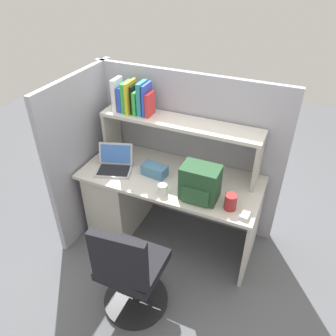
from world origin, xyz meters
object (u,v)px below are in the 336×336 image
laptop (115,164)px  tissue_box (154,170)px  paper_cup (163,189)px  backpack (200,183)px  computer_mouse (245,215)px  office_chair (131,275)px  snack_canister (231,202)px

laptop → tissue_box: 0.37m
paper_cup → tissue_box: size_ratio=0.39×
backpack → tissue_box: backpack is taller
backpack → paper_cup: bearing=-165.3°
computer_mouse → tissue_box: size_ratio=0.47×
laptop → office_chair: (0.55, -0.75, -0.39)m
backpack → office_chair: bearing=-112.7°
paper_cup → computer_mouse: bearing=-0.3°
computer_mouse → paper_cup: bearing=-175.7°
paper_cup → tissue_box: (-0.17, 0.21, 0.01)m
office_chair → backpack: bearing=-118.6°
backpack → office_chair: size_ratio=0.32×
backpack → snack_canister: size_ratio=2.30×
laptop → tissue_box: bearing=9.8°
backpack → paper_cup: size_ratio=3.46×
laptop → computer_mouse: 1.24m
office_chair → snack_canister: bearing=-136.4°
snack_canister → paper_cup: bearing=-175.6°
computer_mouse → backpack: bearing=173.2°
backpack → snack_canister: 0.28m
computer_mouse → snack_canister: snack_canister is taller
laptop → backpack: size_ratio=1.26×
laptop → tissue_box: size_ratio=1.71×
computer_mouse → tissue_box: 0.89m
tissue_box → paper_cup: bearing=-43.0°
tissue_box → snack_canister: bearing=-5.6°
paper_cup → snack_canister: size_ratio=0.67×
computer_mouse → office_chair: 0.97m
paper_cup → tissue_box: bearing=129.6°
laptop → backpack: 0.84m
laptop → computer_mouse: laptop is taller
backpack → computer_mouse: backpack is taller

